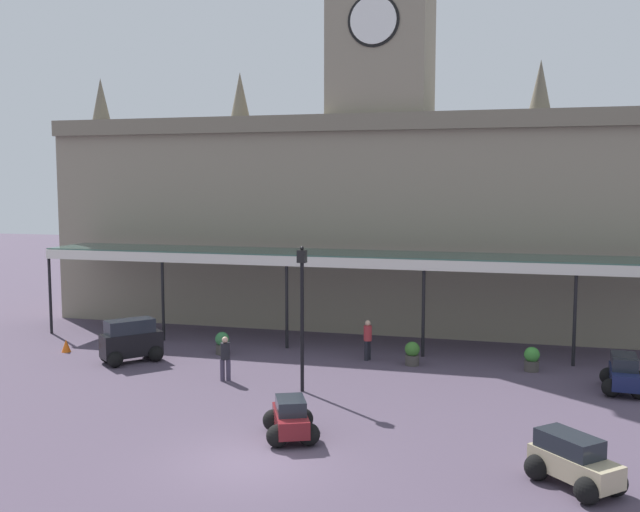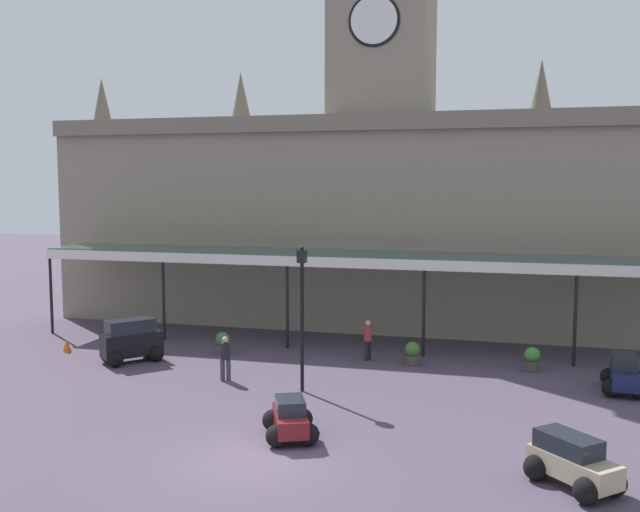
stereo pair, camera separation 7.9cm
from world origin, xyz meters
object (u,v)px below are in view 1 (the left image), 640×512
Objects in this scene: pedestrian_near_entrance at (225,357)px; traffic_cone at (66,346)px; car_navy_estate at (624,376)px; victorian_lamppost at (302,302)px; pedestrian_crossing_forecourt at (368,338)px; planter_by_canopy at (532,359)px; planter_forecourt_centre at (412,353)px; car_beige_estate at (574,464)px; car_black_van at (131,343)px; planter_near_kerb at (222,343)px; car_maroon_sedan at (291,421)px.

pedestrian_near_entrance is 8.83m from traffic_cone.
pedestrian_near_entrance reaches higher than car_navy_estate.
victorian_lamppost is at bearing -14.51° from traffic_cone.
planter_by_canopy is (6.53, -0.08, -0.42)m from pedestrian_crossing_forecourt.
pedestrian_crossing_forecourt is 1.98m from planter_forecourt_centre.
victorian_lamppost reaches higher than car_beige_estate.
pedestrian_crossing_forecourt is (9.30, 2.84, 0.10)m from car_black_van.
pedestrian_crossing_forecourt is at bearing 16.99° from car_black_van.
car_beige_estate is at bearing -86.23° from planter_by_canopy.
planter_by_canopy is 4.64m from planter_forecourt_centre.
pedestrian_crossing_forecourt reaches higher than planter_near_kerb.
pedestrian_near_entrance reaches higher than car_beige_estate.
traffic_cone is 0.58× the size of planter_forecourt_centre.
car_maroon_sedan is 2.32× the size of planter_forecourt_centre.
pedestrian_near_entrance is at bearing 129.02° from car_maroon_sedan.
car_maroon_sedan is 9.57m from pedestrian_crossing_forecourt.
planter_forecourt_centre is 8.14m from planter_near_kerb.
car_black_van is 2.65× the size of planter_near_kerb.
car_beige_estate is 11.87m from planter_forecourt_centre.
pedestrian_near_entrance is at bearing -65.69° from planter_near_kerb.
pedestrian_crossing_forecourt is 13.11m from traffic_cone.
planter_near_kerb reaches higher than traffic_cone.
pedestrian_crossing_forecourt is 6.55m from planter_by_canopy.
car_navy_estate is (9.96, 7.46, 0.06)m from car_maroon_sedan.
planter_forecourt_centre is at bearing 54.93° from victorian_lamppost.
victorian_lamppost is at bearing -125.07° from planter_forecourt_centre.
planter_near_kerb is at bearing 36.16° from car_black_van.
planter_forecourt_centre and planter_near_kerb have the same top height.
car_beige_estate reaches higher than car_maroon_sedan.
car_black_van reaches higher than planter_near_kerb.
car_black_van is at bearing 164.77° from victorian_lamppost.
traffic_cone is at bearing -173.71° from planter_forecourt_centre.
car_beige_estate is at bearing -26.17° from car_black_van.
car_beige_estate is at bearing -29.02° from pedestrian_near_entrance.
pedestrian_near_entrance is 1.74× the size of planter_forecourt_centre.
car_beige_estate is at bearing -37.57° from planter_near_kerb.
pedestrian_near_entrance is at bearing -147.37° from planter_forecourt_centre.
car_black_van is at bearing 143.09° from car_maroon_sedan.
pedestrian_near_entrance is at bearing -18.61° from car_black_van.
victorian_lamppost is 12.32m from traffic_cone.
car_black_van reaches higher than car_beige_estate.
car_black_van is at bearing -12.92° from traffic_cone.
car_maroon_sedan is 4.04× the size of traffic_cone.
car_beige_estate reaches higher than planter_by_canopy.
car_beige_estate is 10.79m from victorian_lamppost.
traffic_cone is at bearing -174.35° from planter_by_canopy.
car_navy_estate is at bearing 14.90° from victorian_lamppost.
victorian_lamppost is 5.36× the size of planter_near_kerb.
pedestrian_near_entrance is 1.74× the size of planter_by_canopy.
planter_near_kerb is at bearing -174.50° from pedestrian_crossing_forecourt.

